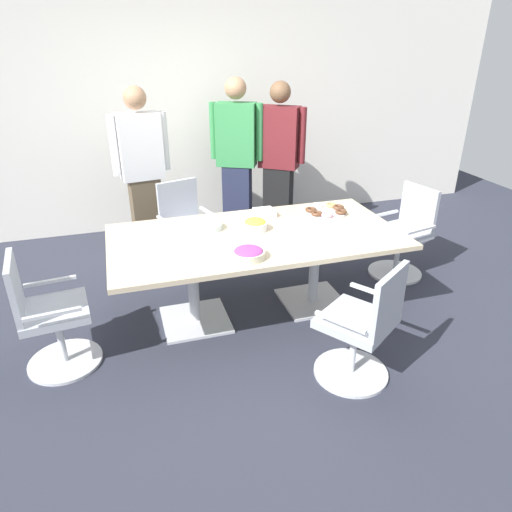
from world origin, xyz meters
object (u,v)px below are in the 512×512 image
conference_table (256,248)px  office_chair_1 (404,237)px  office_chair_3 (48,319)px  person_standing_0 (143,171)px  person_standing_1 (237,158)px  office_chair_0 (363,330)px  napkin_pile (264,213)px  office_chair_2 (186,231)px  plate_stack (209,226)px  snack_bowl_chips_yellow (255,224)px  person_standing_2 (279,160)px  snack_bowl_candy_mix (249,253)px  donut_platter (326,210)px

conference_table → office_chair_1: size_ratio=2.64×
office_chair_3 → person_standing_0: 2.12m
office_chair_3 → person_standing_1: 2.85m
office_chair_0 → office_chair_1: same height
person_standing_1 → napkin_pile: bearing=112.8°
office_chair_1 → office_chair_2: same height
office_chair_0 → office_chair_1: 1.80m
office_chair_3 → napkin_pile: bearing=103.6°
office_chair_2 → person_standing_1: person_standing_1 is taller
plate_stack → office_chair_0: bearing=-58.3°
person_standing_0 → snack_bowl_chips_yellow: person_standing_0 is taller
conference_table → office_chair_1: (1.65, 0.28, -0.22)m
person_standing_1 → person_standing_2: (0.46, -0.15, -0.03)m
snack_bowl_candy_mix → conference_table: bearing=65.8°
person_standing_1 → napkin_pile: 1.34m
office_chair_1 → plate_stack: office_chair_1 is taller
donut_platter → plate_stack: (-1.13, -0.08, 0.01)m
office_chair_2 → person_standing_1: (0.73, 0.66, 0.57)m
person_standing_2 → snack_bowl_candy_mix: 2.21m
office_chair_0 → office_chair_2: same height
office_chair_0 → person_standing_2: 2.71m
office_chair_3 → snack_bowl_chips_yellow: 1.76m
office_chair_2 → donut_platter: size_ratio=2.38×
conference_table → office_chair_2: (-0.43, 1.07, -0.22)m
office_chair_2 → office_chair_3: (-1.22, -1.34, 0.00)m
office_chair_1 → snack_bowl_candy_mix: 2.00m
conference_table → office_chair_3: bearing=-170.7°
office_chair_0 → snack_bowl_chips_yellow: office_chair_0 is taller
office_chair_3 → snack_bowl_chips_yellow: office_chair_3 is taller
office_chair_3 → snack_bowl_candy_mix: office_chair_3 is taller
snack_bowl_candy_mix → napkin_pile: snack_bowl_candy_mix is taller
person_standing_0 → person_standing_2: person_standing_2 is taller
napkin_pile → person_standing_2: bearing=64.5°
plate_stack → donut_platter: bearing=3.9°
office_chair_0 → snack_bowl_chips_yellow: size_ratio=4.42×
donut_platter → napkin_pile: size_ratio=2.14×
person_standing_1 → snack_bowl_chips_yellow: 1.66m
donut_platter → office_chair_3: bearing=-166.7°
office_chair_2 → snack_bowl_chips_yellow: bearing=98.3°
office_chair_1 → donut_platter: (-0.87, 0.03, 0.36)m
snack_bowl_chips_yellow → donut_platter: size_ratio=0.54×
person_standing_2 → office_chair_0: bearing=119.2°
office_chair_1 → person_standing_0: 2.81m
office_chair_0 → person_standing_0: bearing=80.7°
office_chair_2 → office_chair_1: bearing=142.5°
snack_bowl_chips_yellow → donut_platter: bearing=15.5°
person_standing_0 → office_chair_1: bearing=142.5°
person_standing_2 → person_standing_0: bearing=35.9°
office_chair_1 → donut_platter: bearing=75.5°
office_chair_2 → napkin_pile: size_ratio=5.08×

